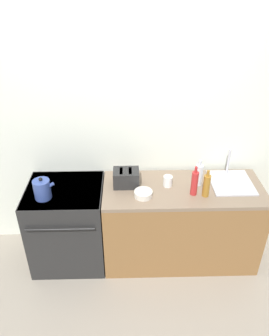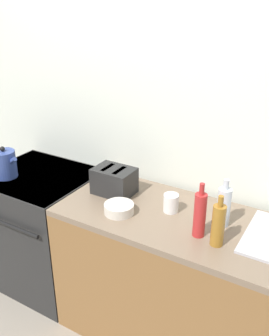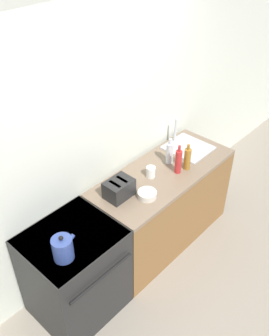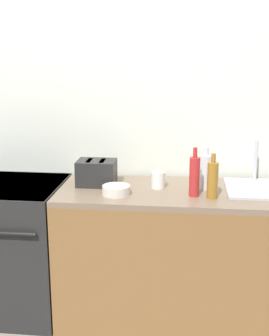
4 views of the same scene
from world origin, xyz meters
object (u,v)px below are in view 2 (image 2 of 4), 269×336
Objects in this scene: bottle_clear at (224,206)px; bowl at (119,208)px; bottle_amber at (218,225)px; toaster at (114,181)px; cup_white at (171,203)px; bottle_red at (200,214)px; stove at (44,228)px; kettle at (5,164)px.

bottle_clear reaches higher than bowl.
bowl is (-0.58, 0.00, -0.09)m from bottle_amber.
toaster is 1.45× the size of bowl.
toaster is 0.25m from bowl.
bottle_clear is at bearing 2.82° from cup_white.
bottle_clear is 0.99× the size of bottle_amber.
bowl is at bearing -177.05° from bottle_red.
stove is 1.42m from bottle_clear.
toaster is 0.83× the size of bottle_red.
toaster is 0.66m from bottle_red.
bottle_clear reaches higher than cup_white.
kettle is 0.78m from toaster.
stove is at bearing 38.79° from kettle.
stove is 0.79m from toaster.
bottle_amber is at bearing -14.56° from toaster.
stove is 3.27× the size of bottle_amber.
bottle_red reaches higher than bottle_amber.
cup_white is (1.17, 0.16, -0.04)m from kettle.
bottle_red is 1.10× the size of bottle_clear.
toaster is 2.32× the size of cup_white.
kettle reaches higher than cup_white.
cup_white is 0.62× the size of bowl.
stove is 5.23× the size of bowl.
stove is at bearing -178.00° from cup_white.
bottle_amber is (0.74, -0.19, 0.03)m from toaster.
bottle_red is (1.23, -0.11, 0.56)m from stove.
kettle is 0.81× the size of bottle_clear.
bottle_clear reaches higher than kettle.
bottle_clear reaches higher than stove.
cup_white is at bearing 147.66° from bottle_red.
bottle_amber is (1.50, -0.01, 0.02)m from kettle.
bottle_amber is (1.34, -0.14, 0.55)m from stove.
bottle_amber is at bearing -5.78° from stove.
stove is at bearing 170.11° from bowl.
bowl is (-0.54, -0.18, -0.09)m from bottle_clear.
kettle is 2.07× the size of cup_white.
cup_white reaches higher than bowl.
cup_white is at bearing 2.00° from stove.
bottle_red reaches higher than bottle_clear.
toaster is (0.76, 0.19, -0.01)m from kettle.
cup_white is at bearing 152.87° from bottle_amber.
bottle_clear is at bearing 100.59° from bottle_amber.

